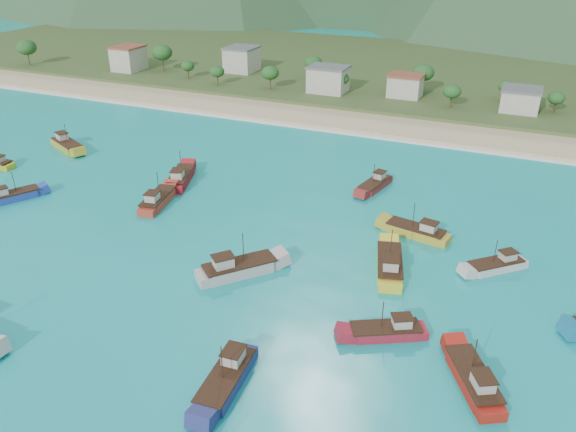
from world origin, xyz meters
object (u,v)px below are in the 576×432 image
at_px(boat_0, 158,201).
at_px(boat_23, 181,178).
at_px(boat_4, 473,381).
at_px(boat_12, 13,197).
at_px(boat_26, 227,379).
at_px(boat_9, 387,332).
at_px(boat_8, 67,146).
at_px(boat_6, 375,185).
at_px(boat_19, 417,232).
at_px(boat_18, 496,266).
at_px(boat_20, 389,266).
at_px(boat_11, 238,269).

bearing_deg(boat_0, boat_23, 88.43).
height_order(boat_4, boat_12, boat_4).
bearing_deg(boat_26, boat_23, -56.48).
relative_size(boat_4, boat_23, 0.89).
xyz_separation_m(boat_9, boat_26, (-13.75, -14.79, 0.14)).
distance_m(boat_8, boat_26, 84.99).
bearing_deg(boat_6, boat_23, 31.02).
bearing_deg(boat_19, boat_18, -101.65).
distance_m(boat_6, boat_8, 69.47).
distance_m(boat_20, boat_23, 47.68).
relative_size(boat_0, boat_23, 0.94).
height_order(boat_11, boat_19, boat_11).
bearing_deg(boat_19, boat_12, 113.67).
bearing_deg(boat_23, boat_12, -160.51).
relative_size(boat_18, boat_20, 0.72).
xyz_separation_m(boat_18, boat_23, (-59.25, 8.78, 0.23)).
height_order(boat_9, boat_26, boat_26).
xyz_separation_m(boat_11, boat_19, (20.95, 21.26, -0.14)).
relative_size(boat_6, boat_20, 0.84).
bearing_deg(boat_4, boat_23, 120.72).
relative_size(boat_9, boat_12, 0.98).
xyz_separation_m(boat_4, boat_20, (-13.96, 18.86, 0.12)).
height_order(boat_12, boat_20, boat_20).
bearing_deg(boat_4, boat_12, 140.36).
xyz_separation_m(boat_8, boat_23, (33.78, -5.70, 0.02)).
bearing_deg(boat_0, boat_9, -34.01).
bearing_deg(boat_9, boat_11, 49.27).
xyz_separation_m(boat_0, boat_18, (57.53, 1.35, -0.16)).
distance_m(boat_4, boat_8, 101.09).
xyz_separation_m(boat_23, boat_26, (34.76, -44.55, -0.06)).
bearing_deg(boat_8, boat_6, 120.40).
bearing_deg(boat_20, boat_19, 67.77).
bearing_deg(boat_6, boat_8, 17.44).
xyz_separation_m(boat_8, boat_26, (68.53, -50.26, -0.04)).
xyz_separation_m(boat_18, boat_20, (-14.10, -6.53, 0.25)).
xyz_separation_m(boat_8, boat_9, (82.28, -35.46, -0.18)).
height_order(boat_12, boat_18, boat_12).
xyz_separation_m(boat_6, boat_12, (-58.97, -31.10, 0.01)).
xyz_separation_m(boat_4, boat_23, (-59.11, 34.17, 0.10)).
height_order(boat_4, boat_26, boat_26).
height_order(boat_6, boat_9, boat_6).
xyz_separation_m(boat_6, boat_23, (-35.40, -12.09, 0.18)).
distance_m(boat_4, boat_12, 84.06).
bearing_deg(boat_0, boat_18, -9.90).
relative_size(boat_9, boat_20, 0.81).
distance_m(boat_11, boat_12, 49.52).
distance_m(boat_4, boat_26, 26.48).
bearing_deg(boat_18, boat_20, 72.29).
bearing_deg(boat_11, boat_18, 66.72).
distance_m(boat_0, boat_11, 27.99).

